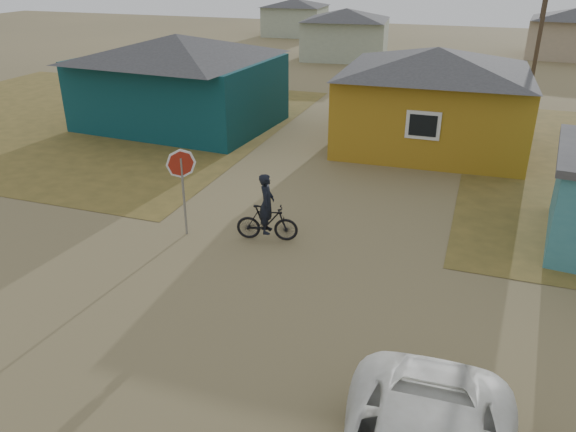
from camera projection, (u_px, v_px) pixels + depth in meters
The scene contains 11 objects.
ground at pixel (227, 328), 11.59m from camera, with size 120.00×120.00×0.00m, color olive.
grass_nw at pixel (76, 117), 26.93m from camera, with size 20.00×18.00×0.00m, color olive.
house_teal at pixel (179, 79), 24.85m from camera, with size 8.93×7.08×4.00m.
house_yellow at pixel (433, 97), 22.00m from camera, with size 7.72×6.76×3.90m.
house_pale_west at pixel (346, 33), 41.75m from camera, with size 7.04×6.15×3.60m.
house_beige_east at pixel (572, 32), 42.09m from camera, with size 6.95×6.05×3.60m.
house_pale_north at pixel (295, 16), 54.47m from camera, with size 6.28×5.81×3.40m.
utility_pole_near at pixel (542, 23), 26.76m from camera, with size 1.40×0.20×8.00m.
utility_pole_far at pixel (544, 1), 40.17m from camera, with size 1.40×0.20×8.00m.
stop_sign at pixel (182, 172), 14.81m from camera, with size 0.77×0.30×2.46m.
cyclist at pixel (267, 216), 14.97m from camera, with size 1.73×0.81×1.89m.
Camera 1 is at (4.35, -8.59, 6.97)m, focal length 35.00 mm.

